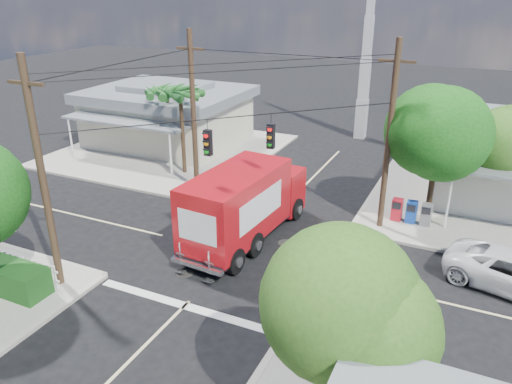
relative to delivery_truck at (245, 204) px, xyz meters
The scene contains 15 objects.
ground 2.29m from the delivery_truck, 78.67° to the right, with size 120.00×120.00×0.00m, color black.
sidewalk_ne 14.75m from the delivery_truck, 40.37° to the left, with size 14.12×14.12×0.14m.
sidewalk_nw 14.33m from the delivery_truck, 138.18° to the left, with size 14.12×14.12×0.14m.
road_markings 3.39m from the delivery_truck, 84.44° to the right, with size 32.00×32.00×0.01m.
building_nw 16.13m from the delivery_truck, 136.64° to the left, with size 10.80×10.20×4.30m.
radio_tower 19.01m from the delivery_truck, 87.60° to the left, with size 0.80×0.80×17.00m.
tree_ne_front 9.68m from the delivery_truck, 35.61° to the left, with size 4.21×4.14×6.66m.
tree_ne_back 12.83m from the delivery_truck, 36.86° to the left, with size 3.77×3.66×5.82m.
tree_se 11.52m from the delivery_truck, 49.84° to the right, with size 3.67×3.54×5.62m.
palm_nw_front 10.00m from the delivery_truck, 139.78° to the left, with size 3.01×3.08×5.59m.
palm_nw_back 12.29m from the delivery_truck, 140.48° to the left, with size 3.01×3.08×5.19m.
utility_poles 3.17m from the delivery_truck, behind, with size 12.00×10.68×9.00m.
picket_fence 10.33m from the delivery_truck, 137.08° to the right, with size 5.94×0.06×1.00m.
vending_boxes 8.38m from the delivery_truck, 35.33° to the left, with size 1.90×0.50×1.10m.
delivery_truck is the anchor object (origin of this frame).
Camera 1 is at (8.95, -17.20, 11.13)m, focal length 35.00 mm.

